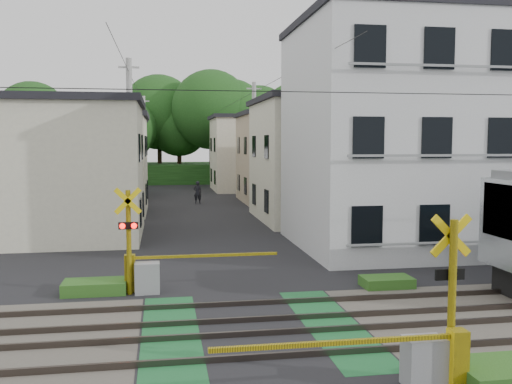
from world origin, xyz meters
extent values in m
plane|color=black|center=(0.00, 0.00, 0.00)|extent=(120.00, 120.00, 0.00)
cube|color=#47423A|center=(0.00, 0.00, 0.00)|extent=(120.00, 6.00, 0.00)
cube|color=black|center=(0.00, 0.00, 0.01)|extent=(5.20, 120.00, 0.00)
cube|color=#145126|center=(-1.90, 0.00, 0.01)|extent=(1.30, 6.00, 0.00)
cube|color=#145126|center=(1.90, 0.00, 0.01)|extent=(1.30, 6.00, 0.00)
cube|color=#3F3833|center=(0.00, -1.90, 0.07)|extent=(120.00, 0.08, 0.14)
cube|color=#3F3833|center=(0.00, -0.50, 0.07)|extent=(120.00, 0.08, 0.14)
cube|color=#3F3833|center=(0.00, 0.50, 0.07)|extent=(120.00, 0.08, 0.14)
cube|color=#3F3833|center=(0.00, 1.90, 0.07)|extent=(120.00, 0.08, 0.14)
cube|color=black|center=(7.21, 1.20, 2.46)|extent=(0.10, 2.29, 1.48)
cylinder|color=yellow|center=(3.00, -3.60, 1.50)|extent=(0.14, 0.14, 3.00)
cube|color=yellow|center=(3.00, -3.50, 2.70)|extent=(0.77, 0.05, 0.77)
cube|color=yellow|center=(3.00, -3.50, 2.70)|extent=(0.77, 0.05, 0.77)
cube|color=black|center=(3.00, -3.50, 2.00)|extent=(0.55, 0.05, 0.20)
sphere|color=#FF0C07|center=(2.84, -3.44, 2.00)|extent=(0.16, 0.16, 0.16)
sphere|color=#FF0C07|center=(3.16, -3.44, 2.00)|extent=(0.16, 0.16, 0.16)
cube|color=gray|center=(2.50, -3.60, 0.45)|extent=(0.70, 0.50, 0.90)
cube|color=yellow|center=(3.00, -3.85, 0.55)|extent=(0.30, 0.30, 1.10)
cube|color=yellow|center=(0.75, -3.85, 1.00)|extent=(4.20, 0.08, 0.08)
cylinder|color=yellow|center=(-3.00, 3.60, 1.50)|extent=(0.14, 0.14, 3.00)
cube|color=yellow|center=(-3.00, 3.50, 2.70)|extent=(0.77, 0.05, 0.77)
cube|color=yellow|center=(-3.00, 3.50, 2.70)|extent=(0.77, 0.05, 0.77)
cube|color=black|center=(-3.00, 3.50, 2.00)|extent=(0.55, 0.05, 0.20)
sphere|color=#FF0C07|center=(-3.16, 3.44, 2.00)|extent=(0.16, 0.16, 0.16)
sphere|color=#FF0C07|center=(-2.84, 3.44, 2.00)|extent=(0.16, 0.16, 0.16)
cube|color=gray|center=(-2.50, 3.60, 0.45)|extent=(0.70, 0.50, 0.90)
cube|color=yellow|center=(-3.00, 3.85, 0.55)|extent=(0.30, 0.30, 1.10)
cube|color=yellow|center=(-0.75, 3.85, 1.00)|extent=(4.20, 0.08, 0.08)
cube|color=silver|center=(8.50, 9.50, 4.50)|extent=(10.00, 8.00, 9.00)
cube|color=black|center=(8.50, 9.50, 9.15)|extent=(10.20, 8.16, 0.30)
cube|color=black|center=(4.80, 5.47, 1.50)|extent=(1.10, 0.06, 1.40)
cube|color=black|center=(7.25, 5.47, 1.50)|extent=(1.10, 0.06, 1.40)
cube|color=black|center=(9.70, 5.47, 1.50)|extent=(1.10, 0.06, 1.40)
cube|color=gray|center=(8.50, 5.25, 0.90)|extent=(9.00, 0.06, 0.08)
cube|color=black|center=(4.80, 5.47, 4.50)|extent=(1.10, 0.06, 1.40)
cube|color=black|center=(7.25, 5.47, 4.50)|extent=(1.10, 0.06, 1.40)
cube|color=black|center=(9.70, 5.47, 4.50)|extent=(1.10, 0.06, 1.40)
cube|color=gray|center=(8.50, 5.25, 3.90)|extent=(9.00, 0.06, 0.08)
cube|color=black|center=(4.80, 5.47, 7.50)|extent=(1.10, 0.06, 1.40)
cube|color=black|center=(7.25, 5.47, 7.50)|extent=(1.10, 0.06, 1.40)
cube|color=black|center=(9.70, 5.47, 7.50)|extent=(1.10, 0.06, 1.40)
cube|color=gray|center=(8.50, 5.25, 6.90)|extent=(9.00, 0.06, 0.08)
cube|color=beige|center=(-6.50, 14.00, 3.00)|extent=(7.00, 7.00, 6.00)
cube|color=black|center=(-6.50, 14.00, 6.15)|extent=(7.35, 7.35, 0.30)
cube|color=black|center=(-2.97, 12.25, 1.30)|extent=(0.06, 1.00, 1.20)
cube|color=black|center=(-2.97, 15.75, 1.30)|extent=(0.06, 1.00, 1.20)
cube|color=black|center=(-2.97, 12.25, 4.10)|extent=(0.06, 1.00, 1.20)
cube|color=black|center=(-2.97, 15.75, 4.10)|extent=(0.06, 1.00, 1.20)
cube|color=beige|center=(6.80, 18.00, 3.25)|extent=(7.00, 8.00, 6.50)
cube|color=black|center=(6.80, 18.00, 6.65)|extent=(7.35, 8.40, 0.30)
cube|color=black|center=(3.27, 16.00, 1.30)|extent=(0.06, 1.00, 1.20)
cube|color=black|center=(3.27, 20.00, 1.30)|extent=(0.06, 1.00, 1.20)
cube|color=black|center=(3.27, 16.00, 4.10)|extent=(0.06, 1.00, 1.20)
cube|color=black|center=(3.27, 20.00, 4.10)|extent=(0.06, 1.00, 1.20)
cube|color=beige|center=(-7.00, 23.00, 2.90)|extent=(8.00, 7.00, 5.80)
cube|color=black|center=(-7.00, 23.00, 5.95)|extent=(8.40, 7.35, 0.30)
cube|color=black|center=(-2.97, 21.25, 1.30)|extent=(0.06, 1.00, 1.20)
cube|color=black|center=(-2.97, 24.75, 1.30)|extent=(0.06, 1.00, 1.20)
cube|color=black|center=(-2.97, 21.25, 4.10)|extent=(0.06, 1.00, 1.20)
cube|color=black|center=(-2.97, 24.75, 4.10)|extent=(0.06, 1.00, 1.20)
cube|color=tan|center=(7.20, 28.00, 3.10)|extent=(7.00, 7.00, 6.20)
cube|color=black|center=(7.20, 28.00, 6.35)|extent=(7.35, 7.35, 0.30)
cube|color=black|center=(3.67, 26.25, 1.30)|extent=(0.06, 1.00, 1.20)
cube|color=black|center=(3.67, 29.75, 1.30)|extent=(0.06, 1.00, 1.20)
cube|color=black|center=(3.67, 26.25, 4.10)|extent=(0.06, 1.00, 1.20)
cube|color=black|center=(3.67, 29.75, 4.10)|extent=(0.06, 1.00, 1.20)
cube|color=beige|center=(-6.80, 33.00, 3.00)|extent=(7.00, 8.00, 6.00)
cube|color=black|center=(-6.80, 33.00, 6.15)|extent=(7.35, 8.40, 0.30)
cube|color=black|center=(-3.27, 31.00, 1.30)|extent=(0.06, 1.00, 1.20)
cube|color=black|center=(-3.27, 35.00, 1.30)|extent=(0.06, 1.00, 1.20)
cube|color=black|center=(-3.27, 31.00, 4.10)|extent=(0.06, 1.00, 1.20)
cube|color=black|center=(-3.27, 35.00, 4.10)|extent=(0.06, 1.00, 1.20)
cube|color=beige|center=(6.50, 38.00, 3.20)|extent=(8.00, 7.00, 6.40)
cube|color=black|center=(6.50, 38.00, 6.55)|extent=(8.40, 7.35, 0.30)
cube|color=black|center=(2.47, 36.25, 1.30)|extent=(0.06, 1.00, 1.20)
cube|color=black|center=(2.47, 39.75, 1.30)|extent=(0.06, 1.00, 1.20)
cube|color=black|center=(2.47, 36.25, 4.10)|extent=(0.06, 1.00, 1.20)
cube|color=black|center=(2.47, 39.75, 4.10)|extent=(0.06, 1.00, 1.20)
cube|color=#1E4818|center=(0.00, 50.00, 1.00)|extent=(40.00, 10.00, 2.00)
cylinder|color=#332114|center=(-14.43, 45.99, 2.56)|extent=(0.50, 0.50, 5.11)
sphere|color=#1E4818|center=(-14.43, 45.99, 6.65)|extent=(7.16, 7.16, 7.16)
cylinder|color=#332114|center=(-10.52, 50.30, 2.33)|extent=(0.50, 0.50, 4.66)
sphere|color=#1E4818|center=(-10.52, 50.30, 6.06)|extent=(6.52, 6.52, 6.52)
cylinder|color=#332114|center=(-7.91, 45.49, 2.08)|extent=(0.50, 0.50, 4.16)
sphere|color=#1E4818|center=(-7.91, 45.49, 5.40)|extent=(5.82, 5.82, 5.82)
cylinder|color=#332114|center=(-5.54, 46.83, 2.17)|extent=(0.50, 0.50, 4.34)
sphere|color=#1E4818|center=(-5.54, 46.83, 5.64)|extent=(6.07, 6.07, 6.07)
cylinder|color=#332114|center=(-2.24, 50.74, 2.92)|extent=(0.50, 0.50, 5.83)
sphere|color=#1E4818|center=(-2.24, 50.74, 7.58)|extent=(8.16, 8.16, 8.16)
cylinder|color=#332114|center=(-0.13, 49.79, 2.32)|extent=(0.50, 0.50, 4.65)
sphere|color=#1E4818|center=(-0.13, 49.79, 6.04)|extent=(6.50, 6.50, 6.50)
cylinder|color=#332114|center=(3.14, 47.00, 2.96)|extent=(0.50, 0.50, 5.92)
sphere|color=#1E4818|center=(3.14, 47.00, 7.70)|extent=(8.29, 8.29, 8.29)
cylinder|color=#332114|center=(5.25, 47.47, 2.74)|extent=(0.50, 0.50, 5.48)
sphere|color=#1E4818|center=(5.25, 47.47, 7.13)|extent=(7.68, 7.68, 7.68)
cylinder|color=#332114|center=(8.18, 47.32, 2.58)|extent=(0.50, 0.50, 5.16)
sphere|color=#1E4818|center=(8.18, 47.32, 6.71)|extent=(7.23, 7.23, 7.23)
cylinder|color=#332114|center=(11.98, 46.04, 2.65)|extent=(0.50, 0.50, 5.30)
sphere|color=#1E4818|center=(11.98, 46.04, 6.89)|extent=(7.42, 7.42, 7.42)
cylinder|color=#332114|center=(13.47, 46.37, 2.85)|extent=(0.50, 0.50, 5.70)
sphere|color=#1E4818|center=(13.47, 46.37, 7.42)|extent=(7.99, 7.99, 7.99)
cube|color=black|center=(6.00, 1.20, 5.60)|extent=(60.00, 0.02, 0.02)
cylinder|color=#A5A5A0|center=(-3.40, 13.00, 4.00)|extent=(0.26, 0.26, 8.00)
cube|color=#A5A5A0|center=(-3.40, 13.00, 7.60)|extent=(0.90, 0.08, 0.08)
cylinder|color=#A5A5A0|center=(3.60, 22.00, 4.00)|extent=(0.26, 0.26, 8.00)
cube|color=#A5A5A0|center=(3.60, 22.00, 7.60)|extent=(0.90, 0.08, 0.08)
cylinder|color=#A5A5A0|center=(-3.40, 34.00, 4.00)|extent=(0.26, 0.26, 8.00)
cube|color=#A5A5A0|center=(-3.40, 34.00, 7.60)|extent=(0.90, 0.08, 0.08)
cube|color=black|center=(-3.40, 23.50, 7.40)|extent=(0.02, 42.00, 0.02)
cube|color=black|center=(3.60, 23.50, 7.40)|extent=(0.02, 42.00, 0.02)
imported|color=black|center=(0.43, 27.44, 0.80)|extent=(0.62, 0.44, 1.59)
cube|color=#2D5E1E|center=(-4.00, 3.90, 0.18)|extent=(1.80, 1.00, 0.36)
cube|color=#2D5E1E|center=(4.60, 3.20, 0.15)|extent=(1.50, 0.90, 0.30)
camera|label=1|loc=(-2.05, -12.79, 4.36)|focal=40.00mm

